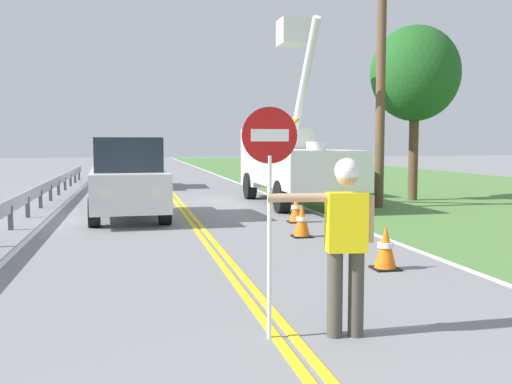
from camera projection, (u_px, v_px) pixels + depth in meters
The scene contains 16 objects.
grass_verge_right at pixel (469, 192), 23.51m from camera, with size 16.00×110.00×0.01m, color #517F3D.
centerline_yellow_left at pixel (172, 198), 21.11m from camera, with size 0.11×110.00×0.01m, color yellow.
centerline_yellow_right at pixel (177, 198), 21.14m from camera, with size 0.11×110.00×0.01m, color yellow.
edge_line_right at pixel (273, 196), 21.86m from camera, with size 0.12×110.00×0.01m, color silver.
edge_line_left at pixel (70, 200), 20.38m from camera, with size 0.12×110.00×0.01m, color silver.
flagger_worker at pixel (345, 235), 5.99m from camera, with size 1.08×0.29×1.83m.
stop_sign_paddle at pixel (270, 170), 5.87m from camera, with size 0.56×0.04×2.33m.
utility_bucket_truck at pixel (292, 159), 19.26m from camera, with size 2.67×6.84×5.88m.
oncoming_suv_nearest at pixel (127, 178), 15.37m from camera, with size 2.07×4.68×2.10m.
oncoming_suv_second at pixel (124, 163), 25.97m from camera, with size 2.06×4.67×2.10m.
utility_pole_near at pixel (381, 55), 17.69m from camera, with size 1.80×0.28×8.82m.
traffic_cone_lead at pixel (386, 248), 9.24m from camera, with size 0.40×0.40×0.70m.
traffic_cone_mid at pixel (302, 221), 12.41m from camera, with size 0.40×0.40×0.70m.
traffic_cone_tail at pixel (296, 209), 14.68m from camera, with size 0.40×0.40×0.70m.
guardrail_left_shoulder at pixel (34, 194), 16.74m from camera, with size 0.10×32.00×0.71m.
roadside_tree_verge at pixel (415, 74), 20.01m from camera, with size 3.00×3.00×5.90m.
Camera 1 is at (-1.50, -1.18, 1.98)m, focal length 41.64 mm.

